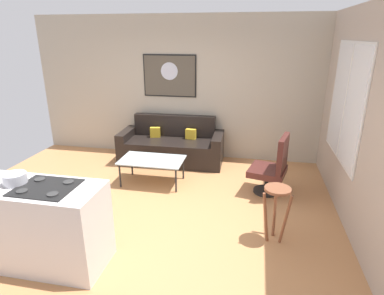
% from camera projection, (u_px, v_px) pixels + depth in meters
% --- Properties ---
extents(ground, '(6.40, 6.40, 0.04)m').
position_uv_depth(ground, '(154.00, 213.00, 4.64)').
color(ground, '#BA7E4D').
extents(back_wall, '(6.40, 0.05, 2.80)m').
position_uv_depth(back_wall, '(188.00, 88.00, 6.41)').
color(back_wall, '#B1A693').
rests_on(back_wall, ground).
extents(right_wall, '(0.05, 6.40, 2.80)m').
position_uv_depth(right_wall, '(360.00, 122.00, 3.96)').
color(right_wall, '#B2A191').
rests_on(right_wall, ground).
extents(couch, '(2.04, 0.86, 0.89)m').
position_uv_depth(couch, '(172.00, 147.00, 6.40)').
color(couch, black).
rests_on(couch, ground).
extents(coffee_table, '(1.06, 0.63, 0.43)m').
position_uv_depth(coffee_table, '(152.00, 161.00, 5.41)').
color(coffee_table, silver).
rests_on(coffee_table, ground).
extents(armchair, '(0.66, 0.68, 0.97)m').
position_uv_depth(armchair, '(273.00, 167.00, 5.02)').
color(armchair, black).
rests_on(armchair, ground).
extents(bar_stool, '(0.36, 0.36, 0.71)m').
position_uv_depth(bar_stool, '(277.00, 201.00, 3.83)').
color(bar_stool, brown).
rests_on(bar_stool, ground).
extents(kitchen_counter, '(1.74, 0.63, 0.95)m').
position_uv_depth(kitchen_counter, '(27.00, 223.00, 3.51)').
color(kitchen_counter, silver).
rests_on(kitchen_counter, ground).
extents(mixing_bowl, '(0.24, 0.24, 0.12)m').
position_uv_depth(mixing_bowl, '(15.00, 179.00, 3.36)').
color(mixing_bowl, silver).
rests_on(mixing_bowl, kitchen_counter).
extents(wall_painting, '(1.08, 0.03, 0.83)m').
position_uv_depth(wall_painting, '(170.00, 76.00, 6.36)').
color(wall_painting, black).
extents(window, '(0.03, 1.66, 1.65)m').
position_uv_depth(window, '(346.00, 103.00, 4.48)').
color(window, silver).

